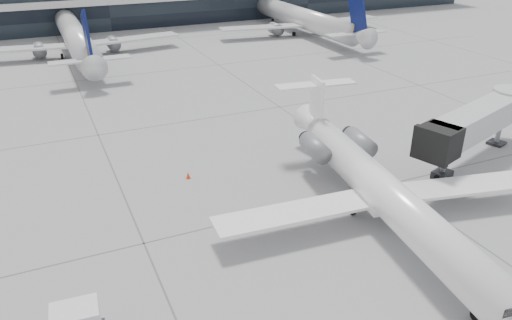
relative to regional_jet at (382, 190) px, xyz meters
name	(u,v)px	position (x,y,z in m)	size (l,w,h in m)	color
ground	(280,210)	(-5.83, 3.91, -2.35)	(220.00, 220.00, 0.00)	gray
bg_jet_center	(78,54)	(-13.83, 58.91, -2.35)	(32.00, 40.00, 9.60)	silver
bg_jet_right	(301,33)	(26.17, 58.91, -2.35)	(32.00, 40.00, 9.60)	silver
regional_jet	(382,190)	(0.00, 0.00, 0.00)	(23.83, 29.74, 6.87)	white
jet_bridge	(482,119)	(14.05, 4.84, 1.37)	(15.54, 7.49, 5.09)	#B8BABD
traffic_cone	(188,175)	(-10.43, 11.52, -2.09)	(0.46, 0.46, 0.55)	#F4380C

